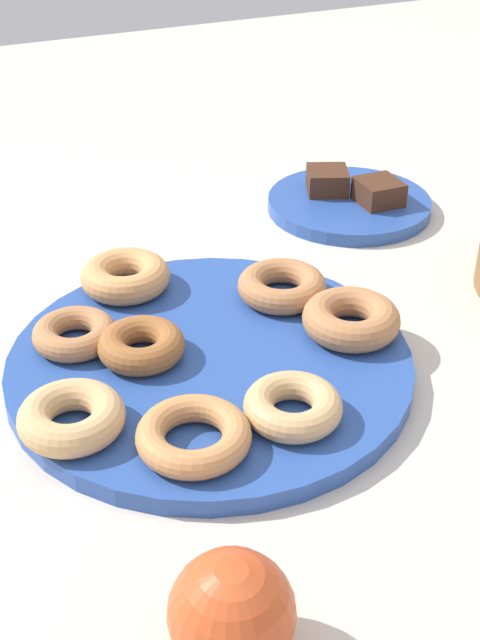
% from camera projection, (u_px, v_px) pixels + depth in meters
% --- Properties ---
extents(ground_plane, '(2.40, 2.40, 0.00)m').
position_uv_depth(ground_plane, '(210.00, 371.00, 0.77)').
color(ground_plane, beige).
extents(donut_plate, '(0.37, 0.37, 0.02)m').
position_uv_depth(donut_plate, '(210.00, 363.00, 0.77)').
color(donut_plate, '#284C9E').
rests_on(donut_plate, ground_plane).
extents(donut_0, '(0.12, 0.12, 0.03)m').
position_uv_depth(donut_0, '(282.00, 286.00, 0.84)').
color(donut_0, '#B27547').
rests_on(donut_0, donut_plate).
extents(donut_1, '(0.12, 0.12, 0.03)m').
position_uv_depth(donut_1, '(71.00, 417.00, 0.67)').
color(donut_1, tan).
rests_on(donut_1, donut_plate).
extents(donut_2, '(0.11, 0.11, 0.02)m').
position_uv_depth(donut_2, '(293.00, 406.00, 0.68)').
color(donut_2, tan).
rests_on(donut_2, donut_plate).
extents(donut_3, '(0.10, 0.10, 0.02)m').
position_uv_depth(donut_3, '(75.00, 334.00, 0.77)').
color(donut_3, '#B27547').
rests_on(donut_3, donut_plate).
extents(donut_4, '(0.10, 0.10, 0.03)m').
position_uv_depth(donut_4, '(125.00, 276.00, 0.85)').
color(donut_4, tan).
rests_on(donut_4, donut_plate).
extents(donut_5, '(0.08, 0.08, 0.03)m').
position_uv_depth(donut_5, '(141.00, 345.00, 0.75)').
color(donut_5, '#995B2D').
rests_on(donut_5, donut_plate).
extents(donut_6, '(0.09, 0.09, 0.02)m').
position_uv_depth(donut_6, '(194.00, 436.00, 0.65)').
color(donut_6, '#C6844C').
rests_on(donut_6, donut_plate).
extents(donut_7, '(0.13, 0.13, 0.03)m').
position_uv_depth(donut_7, '(351.00, 319.00, 0.79)').
color(donut_7, '#B27547').
rests_on(donut_7, donut_plate).
extents(cake_plate, '(0.20, 0.20, 0.02)m').
position_uv_depth(cake_plate, '(349.00, 204.00, 1.05)').
color(cake_plate, '#284C9E').
rests_on(cake_plate, ground_plane).
extents(brownie_near, '(0.07, 0.07, 0.03)m').
position_uv_depth(brownie_near, '(327.00, 180.00, 1.06)').
color(brownie_near, '#472819').
rests_on(brownie_near, cake_plate).
extents(brownie_far, '(0.05, 0.05, 0.03)m').
position_uv_depth(brownie_far, '(379.00, 192.00, 1.03)').
color(brownie_far, '#472819').
rests_on(brownie_far, cake_plate).
extents(apple, '(0.08, 0.08, 0.08)m').
position_uv_depth(apple, '(232.00, 613.00, 0.50)').
color(apple, '#CC4C23').
rests_on(apple, ground_plane).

